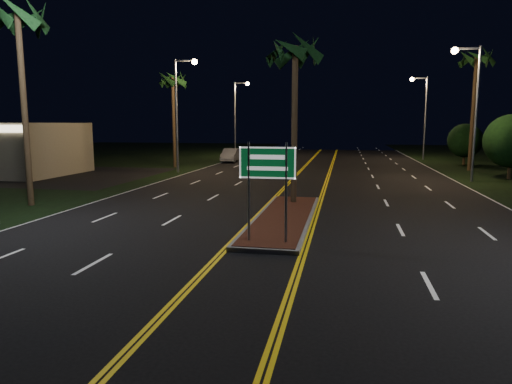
% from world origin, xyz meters
% --- Properties ---
extents(ground, '(120.00, 120.00, 0.00)m').
position_xyz_m(ground, '(0.00, 0.00, 0.00)').
color(ground, black).
rests_on(ground, ground).
extents(median_island, '(2.25, 10.25, 0.17)m').
position_xyz_m(median_island, '(0.00, 7.00, 0.08)').
color(median_island, gray).
rests_on(median_island, ground).
extents(highway_sign, '(1.80, 0.08, 3.20)m').
position_xyz_m(highway_sign, '(0.00, 2.80, 2.40)').
color(highway_sign, gray).
rests_on(highway_sign, ground).
extents(streetlight_left_mid, '(1.91, 0.44, 9.00)m').
position_xyz_m(streetlight_left_mid, '(-10.61, 24.00, 5.66)').
color(streetlight_left_mid, gray).
rests_on(streetlight_left_mid, ground).
extents(streetlight_left_far, '(1.91, 0.44, 9.00)m').
position_xyz_m(streetlight_left_far, '(-10.61, 44.00, 5.66)').
color(streetlight_left_far, gray).
rests_on(streetlight_left_far, ground).
extents(streetlight_right_mid, '(1.91, 0.44, 9.00)m').
position_xyz_m(streetlight_right_mid, '(10.61, 22.00, 5.66)').
color(streetlight_right_mid, gray).
rests_on(streetlight_right_mid, ground).
extents(streetlight_right_far, '(1.91, 0.44, 9.00)m').
position_xyz_m(streetlight_right_far, '(10.61, 42.00, 5.66)').
color(streetlight_right_far, gray).
rests_on(streetlight_right_far, ground).
extents(palm_median, '(2.40, 2.40, 8.30)m').
position_xyz_m(palm_median, '(0.00, 10.50, 7.28)').
color(palm_median, '#382819').
rests_on(palm_median, ground).
extents(palm_left_near, '(2.40, 2.40, 9.80)m').
position_xyz_m(palm_left_near, '(-12.50, 8.00, 8.68)').
color(palm_left_near, '#382819').
rests_on(palm_left_near, ground).
extents(palm_left_far, '(2.40, 2.40, 8.80)m').
position_xyz_m(palm_left_far, '(-12.80, 28.00, 7.75)').
color(palm_left_far, '#382819').
rests_on(palm_left_far, ground).
extents(palm_right_far, '(2.40, 2.40, 10.30)m').
position_xyz_m(palm_right_far, '(12.80, 30.00, 9.14)').
color(palm_right_far, '#382819').
rests_on(palm_right_far, ground).
extents(shrub_mid, '(3.78, 3.78, 4.62)m').
position_xyz_m(shrub_mid, '(14.00, 24.00, 2.73)').
color(shrub_mid, '#382819').
rests_on(shrub_mid, ground).
extents(shrub_far, '(3.24, 3.24, 3.96)m').
position_xyz_m(shrub_far, '(13.80, 36.00, 2.34)').
color(shrub_far, '#382819').
rests_on(shrub_far, ground).
extents(car_near, '(2.31, 4.99, 1.63)m').
position_xyz_m(car_near, '(-5.18, 29.54, 0.82)').
color(car_near, silver).
rests_on(car_near, ground).
extents(car_far, '(2.38, 4.95, 1.61)m').
position_xyz_m(car_far, '(-9.36, 35.09, 0.80)').
color(car_far, silver).
rests_on(car_far, ground).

